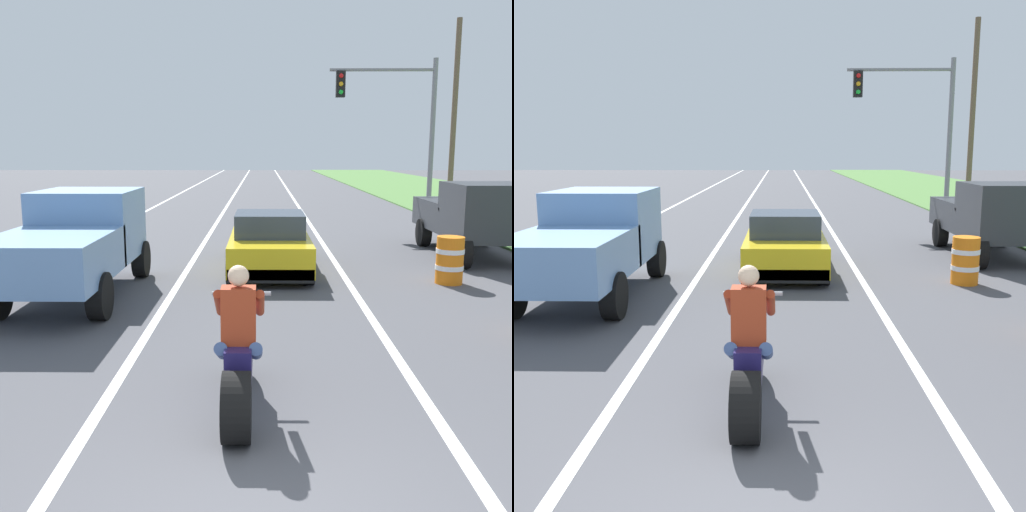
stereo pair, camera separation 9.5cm
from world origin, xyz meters
TOP-DOWN VIEW (x-y plane):
  - lane_stripe_left_solid at (-5.40, 20.00)m, footprint 0.14×120.00m
  - lane_stripe_right_solid at (1.80, 20.00)m, footprint 0.14×120.00m
  - lane_stripe_centre_dashed at (-1.80, 20.00)m, footprint 0.14×120.00m
  - motorcycle_with_rider at (-0.28, 2.33)m, footprint 0.70×2.21m
  - sports_car_yellow at (0.14, 9.96)m, footprint 1.84×4.30m
  - pickup_truck_left_lane_light_blue at (-3.59, 7.45)m, footprint 2.02×4.80m
  - pickup_truck_right_shoulder_dark_grey at (5.58, 11.88)m, footprint 2.02×4.80m
  - traffic_light_mast_near at (4.98, 18.07)m, footprint 3.84×0.34m
  - utility_pole_roadside at (8.52, 23.20)m, footprint 0.24×0.24m
  - construction_barrel_mid at (3.91, 8.57)m, footprint 0.58×0.58m

SIDE VIEW (x-z plane):
  - lane_stripe_left_solid at x=-5.40m, z-range 0.00..0.01m
  - lane_stripe_right_solid at x=1.80m, z-range 0.00..0.01m
  - lane_stripe_centre_dashed at x=-1.80m, z-range 0.00..0.01m
  - construction_barrel_mid at x=3.91m, z-range 0.00..1.00m
  - motorcycle_with_rider at x=-0.28m, z-range -0.22..1.40m
  - sports_car_yellow at x=0.14m, z-range -0.05..1.31m
  - pickup_truck_left_lane_light_blue at x=-3.59m, z-range 0.12..2.10m
  - pickup_truck_right_shoulder_dark_grey at x=5.58m, z-range 0.12..2.10m
  - traffic_light_mast_near at x=4.98m, z-range 0.94..6.94m
  - utility_pole_roadside at x=8.52m, z-range 0.00..8.43m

